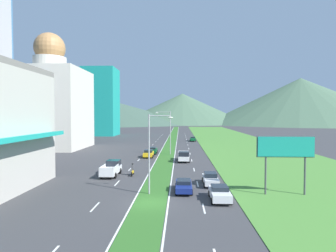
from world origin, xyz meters
name	(u,v)px	position (x,y,z in m)	size (l,w,h in m)	color
ground_plane	(150,203)	(0.00, 0.00, 0.00)	(600.00, 600.00, 0.00)	#38383A
grass_median	(171,143)	(0.00, 60.00, 0.03)	(3.20, 240.00, 0.06)	#2D6023
grass_verge_right	(238,143)	(20.60, 60.00, 0.03)	(24.00, 240.00, 0.06)	#477F33
lane_dash_left_2	(95,207)	(-5.10, -1.30, 0.01)	(0.16, 2.80, 0.01)	silver
lane_dash_left_3	(117,183)	(-5.10, 8.04, 0.01)	(0.16, 2.80, 0.01)	silver
lane_dash_left_4	(130,169)	(-5.10, 17.39, 0.01)	(0.16, 2.80, 0.01)	silver
lane_dash_left_5	(139,160)	(-5.10, 26.74, 0.01)	(0.16, 2.80, 0.01)	silver
lane_dash_left_6	(145,153)	(-5.10, 36.09, 0.01)	(0.16, 2.80, 0.01)	silver
lane_dash_left_7	(149,148)	(-5.10, 45.44, 0.01)	(0.16, 2.80, 0.01)	silver
lane_dash_left_8	(153,145)	(-5.10, 54.79, 0.01)	(0.16, 2.80, 0.01)	silver
lane_dash_left_9	(156,142)	(-5.10, 64.13, 0.01)	(0.16, 2.80, 0.01)	silver
lane_dash_left_10	(158,139)	(-5.10, 73.48, 0.01)	(0.16, 2.80, 0.01)	silver
lane_dash_left_11	(160,137)	(-5.10, 82.83, 0.01)	(0.16, 2.80, 0.01)	silver
lane_dash_left_12	(161,135)	(-5.10, 92.18, 0.01)	(0.16, 2.80, 0.01)	silver
lane_dash_left_13	(163,134)	(-5.10, 101.53, 0.01)	(0.16, 2.80, 0.01)	silver
lane_dash_right_2	(204,208)	(5.10, -1.30, 0.01)	(0.16, 2.80, 0.01)	silver
lane_dash_right_3	(198,184)	(5.10, 8.04, 0.01)	(0.16, 2.80, 0.01)	silver
lane_dash_right_4	(194,170)	(5.10, 17.39, 0.01)	(0.16, 2.80, 0.01)	silver
lane_dash_right_5	(192,160)	(5.10, 26.74, 0.01)	(0.16, 2.80, 0.01)	silver
lane_dash_right_6	(190,154)	(5.10, 36.09, 0.01)	(0.16, 2.80, 0.01)	silver
lane_dash_right_7	(189,149)	(5.10, 45.44, 0.01)	(0.16, 2.80, 0.01)	silver
lane_dash_right_8	(188,145)	(5.10, 54.79, 0.01)	(0.16, 2.80, 0.01)	silver
lane_dash_right_9	(187,142)	(5.10, 64.13, 0.01)	(0.16, 2.80, 0.01)	silver
lane_dash_right_10	(186,139)	(5.10, 73.48, 0.01)	(0.16, 2.80, 0.01)	silver
lane_dash_right_11	(186,137)	(5.10, 82.83, 0.01)	(0.16, 2.80, 0.01)	silver
lane_dash_right_12	(186,136)	(5.10, 92.18, 0.01)	(0.16, 2.80, 0.01)	silver
lane_dash_right_13	(185,134)	(5.10, 101.53, 0.01)	(0.16, 2.80, 0.01)	silver
edge_line_median_left	(165,143)	(-1.75, 60.00, 0.01)	(0.16, 240.00, 0.01)	silver
edge_line_median_right	(177,143)	(1.75, 60.00, 0.01)	(0.16, 240.00, 0.01)	silver
domed_building	(51,103)	(-30.79, 45.18, 11.64)	(17.47, 17.47, 29.79)	beige
midrise_colored	(101,102)	(-30.79, 92.24, 14.16)	(13.35, 13.35, 28.33)	teal
hill_far_left	(109,112)	(-66.73, 246.76, 11.59)	(167.88, 167.88, 23.18)	#3D5647
hill_far_center	(182,109)	(4.94, 264.35, 15.27)	(132.28, 132.28, 30.54)	#47664C
hill_far_right	(300,101)	(116.24, 247.55, 21.77)	(179.57, 179.57, 43.54)	#47664C
street_lamp_near	(152,148)	(-0.18, 3.20, 5.02)	(2.69, 0.37, 8.72)	#99999E
street_lamp_mid	(169,130)	(0.36, 34.32, 5.47)	(3.35, 0.40, 9.45)	#99999E
billboard_roadside	(286,149)	(14.24, 3.51, 4.95)	(6.16, 0.28, 6.42)	#4C4C51
car_0	(153,150)	(-3.28, 35.70, 0.77)	(1.95, 4.51, 1.49)	#0C5128
car_1	(184,185)	(3.31, 4.43, 0.70)	(1.93, 4.50, 1.33)	navy
car_2	(149,153)	(-3.58, 30.24, 0.79)	(1.97, 4.27, 1.56)	yellow
car_3	(193,139)	(7.03, 66.55, 0.79)	(1.87, 4.68, 1.52)	#0C5128
car_4	(210,179)	(6.66, 7.71, 0.76)	(1.88, 4.45, 1.51)	silver
car_5	(220,193)	(6.92, 1.28, 0.77)	(2.02, 4.29, 1.46)	silver
pickup_truck_0	(184,156)	(3.55, 25.28, 0.98)	(2.18, 5.40, 2.00)	silver
pickup_truck_1	(112,169)	(-6.92, 12.65, 0.98)	(2.18, 5.40, 2.00)	silver
motorcycle_rider	(133,170)	(-3.91, 12.72, 0.75)	(0.36, 2.00, 1.80)	black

